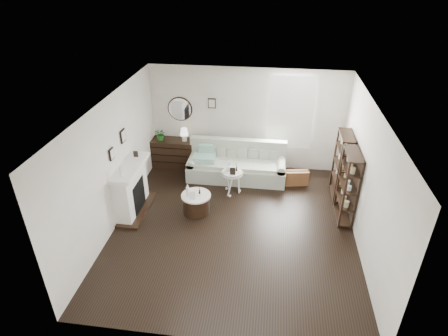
# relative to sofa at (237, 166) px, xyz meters

# --- Properties ---
(room) EXTENTS (5.50, 5.50, 5.50)m
(room) POSITION_rel_sofa_xyz_m (0.90, 0.62, 1.28)
(room) COLOR black
(room) RESTS_ON ground
(fireplace) EXTENTS (0.50, 1.40, 1.84)m
(fireplace) POSITION_rel_sofa_xyz_m (-2.15, -1.78, 0.22)
(fireplace) COLOR white
(fireplace) RESTS_ON ground
(shelf_unit_far) EXTENTS (0.30, 0.80, 1.60)m
(shelf_unit_far) POSITION_rel_sofa_xyz_m (2.50, -0.53, 0.48)
(shelf_unit_far) COLOR black
(shelf_unit_far) RESTS_ON ground
(shelf_unit_near) EXTENTS (0.30, 0.80, 1.60)m
(shelf_unit_near) POSITION_rel_sofa_xyz_m (2.50, -1.43, 0.48)
(shelf_unit_near) COLOR black
(shelf_unit_near) RESTS_ON ground
(sofa) EXTENTS (2.48, 0.86, 0.96)m
(sofa) POSITION_rel_sofa_xyz_m (0.00, 0.00, 0.00)
(sofa) COLOR #A2AC99
(sofa) RESTS_ON ground
(quilt) EXTENTS (0.57, 0.47, 0.14)m
(quilt) POSITION_rel_sofa_xyz_m (-0.81, -0.12, 0.25)
(quilt) COLOR #299968
(quilt) RESTS_ON sofa
(suitcase) EXTENTS (0.60, 0.29, 0.39)m
(suitcase) POSITION_rel_sofa_xyz_m (1.53, -0.17, -0.13)
(suitcase) COLOR brown
(suitcase) RESTS_ON ground
(dresser) EXTENTS (1.15, 0.49, 0.77)m
(dresser) POSITION_rel_sofa_xyz_m (-1.78, 0.39, 0.06)
(dresser) COLOR black
(dresser) RESTS_ON ground
(table_lamp) EXTENTS (0.28, 0.28, 0.35)m
(table_lamp) POSITION_rel_sofa_xyz_m (-1.44, 0.39, 0.63)
(table_lamp) COLOR beige
(table_lamp) RESTS_ON dresser
(potted_plant) EXTENTS (0.37, 0.35, 0.33)m
(potted_plant) POSITION_rel_sofa_xyz_m (-2.06, 0.35, 0.61)
(potted_plant) COLOR #185719
(potted_plant) RESTS_ON dresser
(drum_table) EXTENTS (0.65, 0.65, 0.45)m
(drum_table) POSITION_rel_sofa_xyz_m (-0.73, -1.65, -0.09)
(drum_table) COLOR black
(drum_table) RESTS_ON ground
(pedestal_table) EXTENTS (0.50, 0.50, 0.60)m
(pedestal_table) POSITION_rel_sofa_xyz_m (-0.03, -0.78, 0.23)
(pedestal_table) COLOR silver
(pedestal_table) RESTS_ON ground
(eiffel_drum) EXTENTS (0.13, 0.13, 0.18)m
(eiffel_drum) POSITION_rel_sofa_xyz_m (-0.66, -1.61, 0.22)
(eiffel_drum) COLOR black
(eiffel_drum) RESTS_ON drum_table
(bottle_drum) EXTENTS (0.07, 0.07, 0.29)m
(bottle_drum) POSITION_rel_sofa_xyz_m (-0.89, -1.73, 0.28)
(bottle_drum) COLOR silver
(bottle_drum) RESTS_ON drum_table
(card_frame_drum) EXTENTS (0.15, 0.09, 0.18)m
(card_frame_drum) POSITION_rel_sofa_xyz_m (-0.77, -1.82, 0.23)
(card_frame_drum) COLOR silver
(card_frame_drum) RESTS_ON drum_table
(eiffel_ped) EXTENTS (0.12, 0.12, 0.19)m
(eiffel_ped) POSITION_rel_sofa_xyz_m (0.07, -0.74, 0.38)
(eiffel_ped) COLOR black
(eiffel_ped) RESTS_ON pedestal_table
(flask_ped) EXTENTS (0.14, 0.14, 0.25)m
(flask_ped) POSITION_rel_sofa_xyz_m (-0.11, -0.75, 0.41)
(flask_ped) COLOR silver
(flask_ped) RESTS_ON pedestal_table
(card_frame_ped) EXTENTS (0.13, 0.06, 0.17)m
(card_frame_ped) POSITION_rel_sofa_xyz_m (-0.01, -0.91, 0.37)
(card_frame_ped) COLOR black
(card_frame_ped) RESTS_ON pedestal_table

